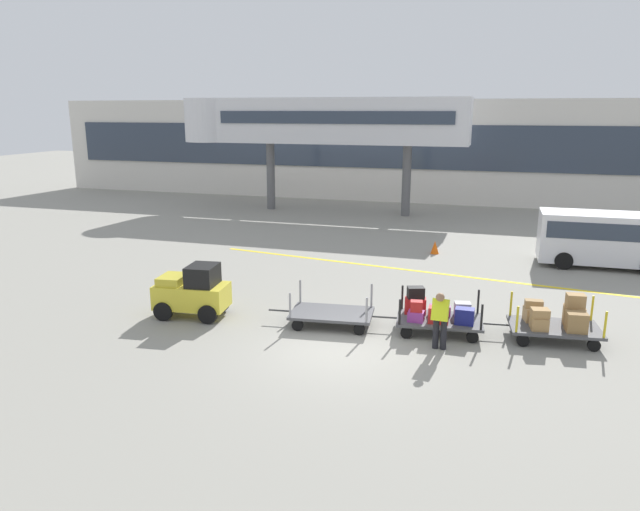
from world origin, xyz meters
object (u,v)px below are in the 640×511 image
Objects in this scene: baggage_tug at (193,292)px; shuttle_van at (605,236)px; baggage_cart_tail at (557,320)px; safety_cone_near at (435,247)px; baggage_cart_middle at (437,314)px; baggage_handler at (440,318)px; baggage_cart_lead at (331,314)px.

shuttle_van is at bearing 38.15° from baggage_tug.
baggage_cart_tail is 9.79m from safety_cone_near.
shuttle_van is 6.56m from safety_cone_near.
baggage_handler reaches higher than baggage_cart_middle.
baggage_cart_lead is 1.00× the size of baggage_cart_tail.
baggage_cart_middle is 10.54m from shuttle_van.
baggage_tug reaches higher than baggage_cart_middle.
baggage_cart_lead is at bearing -131.76° from shuttle_van.
baggage_tug reaches higher than baggage_cart_lead.
safety_cone_near is at bearing 79.00° from baggage_cart_lead.
baggage_cart_middle is 1.96× the size of baggage_handler.
safety_cone_near is at bearing 115.18° from baggage_cart_tail.
baggage_cart_middle is 9.27m from safety_cone_near.
baggage_cart_tail is 8.99m from shuttle_van.
baggage_cart_lead is 1.96× the size of baggage_handler.
baggage_cart_middle is 5.57× the size of safety_cone_near.
baggage_cart_tail is (6.02, 0.68, 0.22)m from baggage_cart_lead.
shuttle_van is at bearing -1.78° from safety_cone_near.
safety_cone_near is (5.99, 10.00, -0.48)m from baggage_tug.
baggage_cart_lead is at bearing -173.52° from baggage_cart_tail.
shuttle_van is at bearing 62.92° from baggage_handler.
baggage_handler is (7.24, -0.43, 0.11)m from baggage_tug.
baggage_cart_tail is 0.63× the size of shuttle_van.
safety_cone_near is (-1.26, 10.43, -0.59)m from baggage_handler.
baggage_handler reaches higher than safety_cone_near.
baggage_cart_lead is 9.72m from safety_cone_near.
baggage_handler is at bearing -117.08° from shuttle_van.
baggage_handler is 2.84× the size of safety_cone_near.
baggage_cart_tail is at bearing 6.41° from baggage_cart_middle.
baggage_cart_middle is (2.92, 0.34, 0.18)m from baggage_cart_lead.
baggage_cart_lead reaches higher than safety_cone_near.
safety_cone_near is at bearing 59.09° from baggage_tug.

